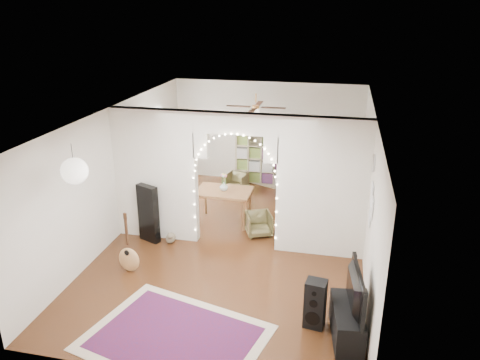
% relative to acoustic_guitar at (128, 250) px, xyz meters
% --- Properties ---
extents(floor, '(7.50, 7.50, 0.00)m').
position_rel_acoustic_guitar_xyz_m(floor, '(1.66, 1.45, -0.43)').
color(floor, black).
rests_on(floor, ground).
extents(ceiling, '(5.00, 7.50, 0.02)m').
position_rel_acoustic_guitar_xyz_m(ceiling, '(1.66, 1.45, 2.27)').
color(ceiling, white).
rests_on(ceiling, wall_back).
extents(wall_back, '(5.00, 0.02, 2.70)m').
position_rel_acoustic_guitar_xyz_m(wall_back, '(1.66, 5.20, 0.92)').
color(wall_back, silver).
rests_on(wall_back, floor).
extents(wall_front, '(5.00, 0.02, 2.70)m').
position_rel_acoustic_guitar_xyz_m(wall_front, '(1.66, -2.30, 0.92)').
color(wall_front, silver).
rests_on(wall_front, floor).
extents(wall_left, '(0.02, 7.50, 2.70)m').
position_rel_acoustic_guitar_xyz_m(wall_left, '(-0.84, 1.45, 0.92)').
color(wall_left, silver).
rests_on(wall_left, floor).
extents(wall_right, '(0.02, 7.50, 2.70)m').
position_rel_acoustic_guitar_xyz_m(wall_right, '(4.16, 1.45, 0.92)').
color(wall_right, silver).
rests_on(wall_right, floor).
extents(divider_wall, '(5.00, 0.20, 2.70)m').
position_rel_acoustic_guitar_xyz_m(divider_wall, '(1.66, 1.45, 1.00)').
color(divider_wall, silver).
rests_on(divider_wall, floor).
extents(fairy_lights, '(1.64, 0.04, 1.60)m').
position_rel_acoustic_guitar_xyz_m(fairy_lights, '(1.66, 1.32, 1.12)').
color(fairy_lights, '#FFEABF').
rests_on(fairy_lights, divider_wall).
extents(window, '(0.04, 1.20, 1.40)m').
position_rel_acoustic_guitar_xyz_m(window, '(-0.81, 3.25, 1.07)').
color(window, white).
rests_on(window, wall_left).
extents(wall_clock, '(0.03, 0.31, 0.31)m').
position_rel_acoustic_guitar_xyz_m(wall_clock, '(4.14, 0.85, 1.67)').
color(wall_clock, white).
rests_on(wall_clock, wall_right).
extents(picture_frames, '(0.02, 0.50, 0.70)m').
position_rel_acoustic_guitar_xyz_m(picture_frames, '(4.14, 0.45, 1.07)').
color(picture_frames, white).
rests_on(picture_frames, wall_right).
extents(paper_lantern, '(0.40, 0.40, 0.40)m').
position_rel_acoustic_guitar_xyz_m(paper_lantern, '(-0.24, -0.95, 1.82)').
color(paper_lantern, white).
rests_on(paper_lantern, ceiling).
extents(ceiling_fan, '(1.10, 1.10, 0.30)m').
position_rel_acoustic_guitar_xyz_m(ceiling_fan, '(1.66, 3.45, 1.97)').
color(ceiling_fan, '#CC8F44').
rests_on(ceiling_fan, ceiling).
extents(area_rug, '(2.88, 2.44, 0.02)m').
position_rel_acoustic_guitar_xyz_m(area_rug, '(1.43, -1.56, -0.42)').
color(area_rug, maroon).
rests_on(area_rug, floor).
extents(guitar_case, '(0.48, 0.32, 1.21)m').
position_rel_acoustic_guitar_xyz_m(guitar_case, '(-0.10, 1.20, 0.17)').
color(guitar_case, black).
rests_on(guitar_case, floor).
extents(acoustic_guitar, '(0.42, 0.25, 0.98)m').
position_rel_acoustic_guitar_xyz_m(acoustic_guitar, '(0.00, 0.00, 0.00)').
color(acoustic_guitar, '#B37C47').
rests_on(acoustic_guitar, floor).
extents(tabby_cat, '(0.26, 0.43, 0.29)m').
position_rel_acoustic_guitar_xyz_m(tabby_cat, '(0.35, 1.18, -0.31)').
color(tabby_cat, brown).
rests_on(tabby_cat, floor).
extents(floor_speaker, '(0.34, 0.31, 0.77)m').
position_rel_acoustic_guitar_xyz_m(floor_speaker, '(3.38, -0.83, -0.04)').
color(floor_speaker, black).
rests_on(floor_speaker, floor).
extents(media_console, '(0.53, 1.04, 0.50)m').
position_rel_acoustic_guitar_xyz_m(media_console, '(3.86, -0.99, -0.18)').
color(media_console, black).
rests_on(media_console, floor).
extents(tv, '(0.28, 1.08, 0.62)m').
position_rel_acoustic_guitar_xyz_m(tv, '(3.86, -0.99, 0.38)').
color(tv, black).
rests_on(tv, media_console).
extents(bookcase, '(1.41, 0.87, 1.43)m').
position_rel_acoustic_guitar_xyz_m(bookcase, '(1.56, 4.95, 0.28)').
color(bookcase, '#BBAE88').
rests_on(bookcase, floor).
extents(dining_table, '(1.21, 0.82, 0.76)m').
position_rel_acoustic_guitar_xyz_m(dining_table, '(1.17, 2.38, 0.25)').
color(dining_table, brown).
rests_on(dining_table, floor).
extents(flower_vase, '(0.19, 0.19, 0.19)m').
position_rel_acoustic_guitar_xyz_m(flower_vase, '(1.17, 2.38, 0.42)').
color(flower_vase, white).
rests_on(flower_vase, dining_table).
extents(dining_chair_left, '(0.68, 0.69, 0.48)m').
position_rel_acoustic_guitar_xyz_m(dining_chair_left, '(2.03, 1.94, -0.19)').
color(dining_chair_left, brown).
rests_on(dining_chair_left, floor).
extents(dining_chair_right, '(0.60, 0.61, 0.47)m').
position_rel_acoustic_guitar_xyz_m(dining_chair_right, '(1.02, 4.27, -0.20)').
color(dining_chair_right, brown).
rests_on(dining_chair_right, floor).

